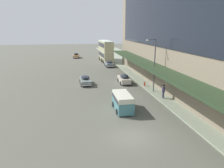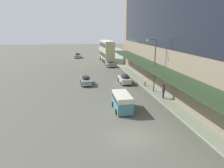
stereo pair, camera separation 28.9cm
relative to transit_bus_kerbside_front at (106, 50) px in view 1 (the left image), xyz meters
The scene contains 10 objects.
ground 46.08m from the transit_bus_kerbside_front, 95.41° to the right, with size 240.00×240.00×0.00m, color #59594D.
transit_bus_kerbside_front is the anchor object (origin of this frame).
sedan_second_near 26.70m from the transit_bus_kerbside_front, 91.42° to the right, with size 1.88×4.52×1.58m.
sedan_trailing_near 9.80m from the transit_bus_kerbside_front, 92.82° to the right, with size 1.98×4.33×1.50m.
sedan_oncoming_front 27.41m from the transit_bus_kerbside_front, 105.63° to the right, with size 1.90×4.49×1.50m.
sedan_lead_mid 12.58m from the transit_bus_kerbside_front, 132.38° to the left, with size 2.02×4.46×1.57m.
vw_van 39.31m from the transit_bus_kerbside_front, 95.52° to the right, with size 1.93×4.56×1.96m.
pedestrian_at_kerb 36.35m from the transit_bus_kerbside_front, 86.06° to the right, with size 0.33×0.62×1.86m.
street_lamp 32.96m from the transit_bus_kerbside_front, 86.16° to the right, with size 1.50×0.28×7.69m.
fire_hydrant 29.74m from the transit_bus_kerbside_front, 85.94° to the right, with size 0.20×0.40×0.70m.
Camera 1 is at (-4.79, -16.83, 9.25)m, focal length 35.00 mm.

